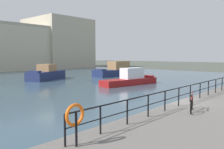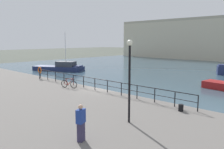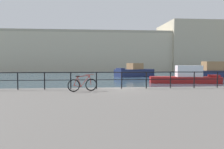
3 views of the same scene
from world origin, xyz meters
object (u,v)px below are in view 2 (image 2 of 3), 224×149
(moored_harbor_tender, at_px, (61,67))
(parked_bicycle, at_px, (69,84))
(mooring_bollard, at_px, (181,108))
(standing_person, at_px, (81,123))
(quay_lamp_post, at_px, (130,70))
(life_ring_stand, at_px, (40,70))

(moored_harbor_tender, relative_size, parked_bicycle, 5.46)
(mooring_bollard, relative_size, standing_person, 0.26)
(quay_lamp_post, height_order, standing_person, quay_lamp_post)
(moored_harbor_tender, xyz_separation_m, parked_bicycle, (16.75, -10.46, 0.60))
(moored_harbor_tender, xyz_separation_m, quay_lamp_post, (26.89, -13.85, 3.11))
(quay_lamp_post, bearing_deg, parked_bicycle, 161.53)
(standing_person, bearing_deg, moored_harbor_tender, -55.02)
(quay_lamp_post, xyz_separation_m, standing_person, (-0.03, -3.35, -2.03))
(life_ring_stand, bearing_deg, mooring_bollard, -1.33)
(mooring_bollard, bearing_deg, life_ring_stand, 178.67)
(standing_person, bearing_deg, quay_lamp_post, -112.83)
(moored_harbor_tender, relative_size, mooring_bollard, 20.93)
(mooring_bollard, relative_size, quay_lamp_post, 0.10)
(parked_bicycle, relative_size, quay_lamp_post, 0.37)
(moored_harbor_tender, height_order, standing_person, moored_harbor_tender)
(quay_lamp_post, bearing_deg, moored_harbor_tender, 152.75)
(quay_lamp_post, bearing_deg, standing_person, -90.44)
(mooring_bollard, distance_m, life_ring_stand, 18.23)
(parked_bicycle, bearing_deg, standing_person, -53.55)
(moored_harbor_tender, bearing_deg, mooring_bollard, -46.47)
(moored_harbor_tender, distance_m, parked_bicycle, 19.76)
(moored_harbor_tender, distance_m, quay_lamp_post, 30.41)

